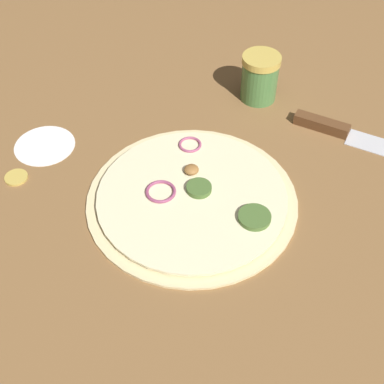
{
  "coord_description": "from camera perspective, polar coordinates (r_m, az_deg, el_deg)",
  "views": [
    {
      "loc": [
        0.38,
        -0.35,
        0.57
      ],
      "look_at": [
        0.0,
        0.0,
        0.02
      ],
      "focal_mm": 50.0,
      "sensor_mm": 36.0,
      "label": 1
    }
  ],
  "objects": [
    {
      "name": "spice_jar",
      "position": [
        0.94,
        7.24,
        12.04
      ],
      "size": [
        0.07,
        0.07,
        0.08
      ],
      "color": "#4C7F42",
      "rests_on": "ground_plane"
    },
    {
      "name": "pizza",
      "position": [
        0.77,
        0.06,
        -0.6
      ],
      "size": [
        0.3,
        0.3,
        0.02
      ],
      "color": "beige",
      "rests_on": "ground_plane"
    },
    {
      "name": "flour_patch",
      "position": [
        0.89,
        -15.44,
        4.81
      ],
      "size": [
        0.1,
        0.1,
        0.0
      ],
      "color": "white",
      "rests_on": "ground_plane"
    },
    {
      "name": "ground_plane",
      "position": [
        0.77,
        -0.0,
        -0.93
      ],
      "size": [
        3.0,
        3.0,
        0.0
      ],
      "primitive_type": "plane",
      "color": "brown"
    },
    {
      "name": "knife",
      "position": [
        0.9,
        16.84,
        5.8
      ],
      "size": [
        0.28,
        0.12,
        0.02
      ],
      "rotation": [
        0.0,
        0.0,
        0.35
      ],
      "color": "silver",
      "rests_on": "ground_plane"
    },
    {
      "name": "loose_cap",
      "position": [
        0.84,
        -18.27,
        1.58
      ],
      "size": [
        0.03,
        0.03,
        0.01
      ],
      "color": "gold",
      "rests_on": "ground_plane"
    }
  ]
}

